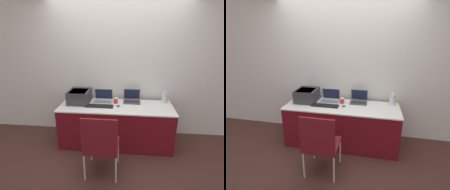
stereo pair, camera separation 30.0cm
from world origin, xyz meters
TOP-DOWN VIEW (x-y plane):
  - ground_plane at (0.00, 0.00)m, footprint 14.00×14.00m
  - wall_back at (0.00, 0.80)m, footprint 8.00×0.05m
  - table at (0.00, 0.34)m, footprint 1.95×0.70m
  - printer at (-0.67, 0.44)m, footprint 0.37×0.43m
  - laptop_left at (-0.25, 0.50)m, footprint 0.34×0.27m
  - laptop_right at (0.27, 0.56)m, footprint 0.30×0.26m
  - external_keyboard at (-0.28, 0.26)m, footprint 0.48×0.13m
  - coffee_cup at (-0.01, 0.45)m, footprint 0.08×0.08m
  - mouse at (0.04, 0.29)m, footprint 0.06×0.04m
  - metal_pitcher at (0.86, 0.57)m, footprint 0.10×0.10m
  - chair at (-0.13, -0.49)m, footprint 0.46×0.46m

SIDE VIEW (x-z plane):
  - ground_plane at x=0.00m, z-range 0.00..0.00m
  - table at x=0.00m, z-range 0.00..0.73m
  - chair at x=-0.13m, z-range 0.06..1.00m
  - external_keyboard at x=-0.28m, z-range 0.73..0.75m
  - mouse at x=0.04m, z-range 0.73..0.76m
  - laptop_right at x=0.27m, z-range 0.67..0.89m
  - coffee_cup at x=-0.01m, z-range 0.73..0.83m
  - laptop_left at x=-0.25m, z-range 0.67..0.90m
  - metal_pitcher at x=0.86m, z-range 0.72..0.94m
  - printer at x=-0.67m, z-range 0.74..0.97m
  - wall_back at x=0.00m, z-range 0.00..2.60m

